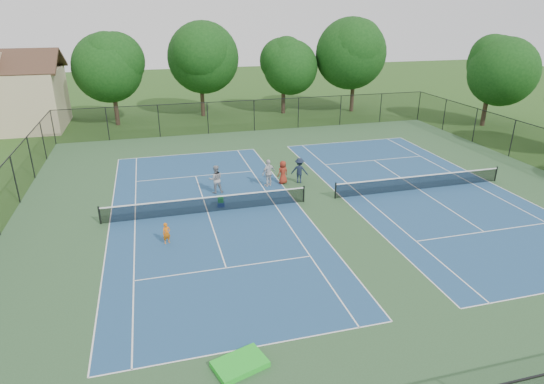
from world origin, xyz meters
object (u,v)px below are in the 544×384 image
object	(u,v)px
tree_back_d	(355,50)
ball_hopper	(221,199)
tree_back_a	(110,64)
bystander_b	(299,170)
bystander_c	(283,172)
bystander_a	(269,173)
instructor	(216,179)
tree_back_b	(200,54)
child_player	(167,233)
ball_crate	(221,204)
clapboard_house	(7,98)
tree_back_c	(284,64)
tree_side_e	(492,67)

from	to	relation	value
tree_back_d	ball_hopper	size ratio (longest dim) A/B	26.67
tree_back_a	tree_back_d	distance (m)	26.01
tree_back_d	bystander_b	distance (m)	25.30
tree_back_a	ball_hopper	world-z (taller)	tree_back_a
tree_back_a	bystander_c	bearing A→B (deg)	-60.56
bystander_a	tree_back_d	bearing A→B (deg)	-154.68
bystander_a	instructor	bearing A→B (deg)	-23.35
tree_back_b	bystander_c	distance (m)	23.46
ball_hopper	tree_back_a	bearing A→B (deg)	106.43
tree_back_a	tree_back_b	xyz separation A→B (m)	(9.00, 2.00, 0.56)
bystander_c	instructor	bearing A→B (deg)	-15.40
child_player	ball_crate	world-z (taller)	child_player
bystander_c	tree_back_b	bearing A→B (deg)	-104.95
clapboard_house	child_player	distance (m)	31.39
bystander_b	bystander_c	bearing A→B (deg)	20.56
instructor	bystander_b	bearing A→B (deg)	-175.63
bystander_c	ball_hopper	size ratio (longest dim) A/B	4.16
tree_back_c	child_player	distance (m)	32.10
clapboard_house	ball_hopper	xyz separation A→B (m)	(16.89, -24.38, -2.60)
clapboard_house	child_player	size ratio (longest dim) A/B	9.61
tree_back_d	tree_side_e	bearing A→B (deg)	-45.00
bystander_b	ball_hopper	size ratio (longest dim) A/B	4.54
instructor	ball_crate	size ratio (longest dim) A/B	4.63
tree_back_d	tree_back_b	bearing A→B (deg)	173.29
child_player	bystander_a	xyz separation A→B (m)	(7.04, 6.43, 0.37)
tree_back_d	ball_hopper	world-z (taller)	tree_back_d
ball_hopper	bystander_c	bearing A→B (deg)	30.57
bystander_c	ball_crate	distance (m)	5.53
tree_side_e	bystander_a	distance (m)	28.06
clapboard_house	bystander_b	size ratio (longest dim) A/B	6.12
tree_back_a	tree_back_b	size ratio (longest dim) A/B	0.91
bystander_c	tree_back_c	bearing A→B (deg)	-128.03
clapboard_house	ball_hopper	size ratio (longest dim) A/B	27.79
clapboard_house	bystander_a	xyz separation A→B (m)	(20.55, -21.79, -2.16)
tree_side_e	clapboard_house	world-z (taller)	tree_side_e
tree_back_c	child_player	size ratio (longest dim) A/B	7.47
tree_back_d	bystander_b	bearing A→B (deg)	-122.60
tree_back_c	ball_crate	bearing A→B (deg)	-114.50
child_player	instructor	bearing A→B (deg)	41.55
tree_back_d	instructor	world-z (taller)	tree_back_d
ball_crate	tree_side_e	bearing A→B (deg)	24.68
clapboard_house	tree_back_a	bearing A→B (deg)	-5.71
tree_back_c	tree_side_e	world-z (taller)	tree_side_e
bystander_b	bystander_c	xyz separation A→B (m)	(-1.13, 0.14, -0.07)
tree_back_c	ball_hopper	distance (m)	27.25
instructor	ball_hopper	bearing A→B (deg)	89.00
tree_back_a	tree_side_e	bearing A→B (deg)	-15.52
tree_side_e	bystander_c	world-z (taller)	tree_side_e
bystander_b	ball_crate	world-z (taller)	bystander_b
child_player	bystander_a	world-z (taller)	bystander_a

